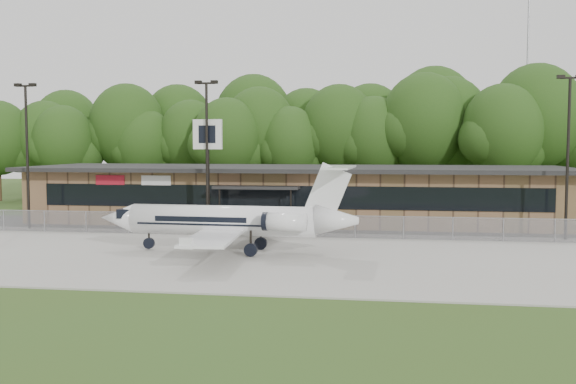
% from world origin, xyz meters
% --- Properties ---
extents(ground, '(160.00, 160.00, 0.00)m').
position_xyz_m(ground, '(0.00, 0.00, 0.00)').
color(ground, '#3B4E1C').
rests_on(ground, ground).
extents(apron, '(64.00, 18.00, 0.08)m').
position_xyz_m(apron, '(0.00, 8.00, 0.04)').
color(apron, '#9E9B93').
rests_on(apron, ground).
extents(parking_lot, '(50.00, 9.00, 0.06)m').
position_xyz_m(parking_lot, '(0.00, 19.50, 0.03)').
color(parking_lot, '#383835').
rests_on(parking_lot, ground).
extents(terminal, '(41.00, 11.65, 4.30)m').
position_xyz_m(terminal, '(-0.00, 23.94, 2.18)').
color(terminal, brown).
rests_on(terminal, ground).
extents(fence, '(46.00, 0.04, 1.52)m').
position_xyz_m(fence, '(0.00, 15.00, 0.78)').
color(fence, gray).
rests_on(fence, ground).
extents(treeline, '(72.00, 12.00, 15.00)m').
position_xyz_m(treeline, '(0.00, 42.00, 7.50)').
color(treeline, '#193E13').
rests_on(treeline, ground).
extents(radio_mast, '(0.20, 0.20, 25.00)m').
position_xyz_m(radio_mast, '(22.00, 48.00, 12.50)').
color(radio_mast, gray).
rests_on(radio_mast, ground).
extents(light_pole_left, '(1.55, 0.30, 10.23)m').
position_xyz_m(light_pole_left, '(-18.00, 16.50, 5.98)').
color(light_pole_left, black).
rests_on(light_pole_left, ground).
extents(light_pole_mid, '(1.55, 0.30, 10.23)m').
position_xyz_m(light_pole_mid, '(-5.00, 16.50, 5.98)').
color(light_pole_mid, black).
rests_on(light_pole_mid, ground).
extents(light_pole_right, '(1.55, 0.30, 10.23)m').
position_xyz_m(light_pole_right, '(18.00, 16.50, 5.98)').
color(light_pole_right, black).
rests_on(light_pole_right, ground).
extents(business_jet, '(14.68, 13.06, 4.95)m').
position_xyz_m(business_jet, '(-1.38, 8.60, 1.77)').
color(business_jet, white).
rests_on(business_jet, ground).
extents(suv, '(5.83, 3.16, 1.55)m').
position_xyz_m(suv, '(-8.59, 18.57, 0.78)').
color(suv, '#2B2B2D').
rests_on(suv, ground).
extents(pole_sign, '(2.02, 0.34, 7.67)m').
position_xyz_m(pole_sign, '(-5.03, 16.80, 5.87)').
color(pole_sign, black).
rests_on(pole_sign, ground).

